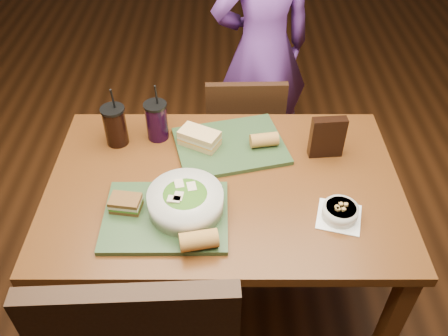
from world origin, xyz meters
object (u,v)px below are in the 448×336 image
Objects in this scene: tray_far at (230,146)px; cup_berry at (157,121)px; baguette_near at (199,240)px; chip_bag at (327,137)px; sandwich_near at (126,203)px; cup_cola at (115,125)px; chair_far at (244,138)px; soup_bowl at (340,212)px; sandwich_far at (199,138)px; salad_bowl at (186,200)px; dining_table at (224,199)px; baguette_far at (264,140)px; diner at (262,50)px; tray_near at (166,216)px.

tray_far is 0.31m from cup_berry.
chip_bag is at bearing 44.85° from baguette_near.
tray_far is 3.76× the size of sandwich_near.
cup_cola is 0.16m from cup_berry.
cup_berry is at bearing -137.19° from chair_far.
cup_cola is at bearing -144.59° from chair_far.
chair_far reaches higher than baguette_near.
soup_bowl is 0.73m from sandwich_near.
sandwich_far is at bearing -6.06° from cup_cola.
salad_bowl is 0.17m from baguette_near.
cup_cola is at bearing 127.74° from salad_bowl.
sandwich_near is (-0.73, 0.03, 0.01)m from soup_bowl.
dining_table is 0.22m from tray_far.
chair_far is 0.56m from sandwich_far.
sandwich_near is at bearing -145.37° from baguette_far.
sandwich_far is at bearing 84.62° from salad_bowl.
salad_bowl is 0.61m from chip_bag.
diner reaches higher than sandwich_far.
cup_cola reaches higher than sandwich_near.
diner reaches higher than salad_bowl.
sandwich_near reaches higher than dining_table.
soup_bowl is at bearing -69.54° from chair_far.
dining_table is 0.25m from salad_bowl.
dining_table is at bearing 60.19° from diner.
sandwich_near is 0.44× the size of cup_cola.
soup_bowl is at bearing -37.29° from sandwich_far.
diner is (0.10, 0.37, 0.29)m from chair_far.
chip_bag is at bearing -56.98° from chair_far.
tray_near is 0.48m from cup_cola.
chair_far is at bearing 97.82° from baguette_far.
baguette_near is (0.02, -0.51, -0.00)m from sandwich_far.
salad_bowl is (-0.15, -0.35, 0.05)m from tray_far.
tray_near is at bearing -11.96° from sandwich_near.
diner is at bearing 75.01° from chair_far.
tray_near is at bearing -110.72° from chair_far.
salad_bowl is at bearing -113.79° from tray_far.
salad_bowl is 1.45× the size of sandwich_far.
sandwich_far is at bearing 179.92° from tray_far.
dining_table is 3.10× the size of tray_near.
soup_bowl is at bearing -26.41° from cup_cola.
tray_near is 2.46× the size of chip_bag.
cup_cola is (-0.30, 0.39, 0.02)m from salad_bowl.
cup_cola reaches higher than baguette_far.
chair_far reaches higher than tray_near.
baguette_near is at bearing -104.14° from dining_table.
tray_far is at bearing 176.79° from baguette_far.
sandwich_far is at bearing 74.96° from tray_near.
chip_bag reaches higher than chair_far.
chip_bag reaches higher than tray_near.
cup_cola is (-0.23, 0.41, 0.08)m from tray_near.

